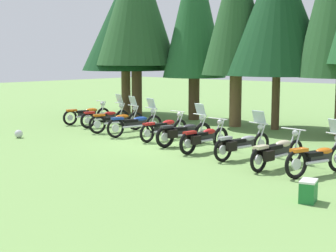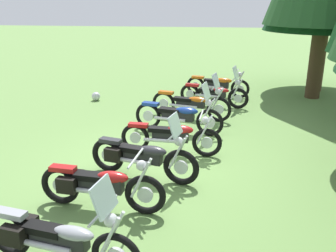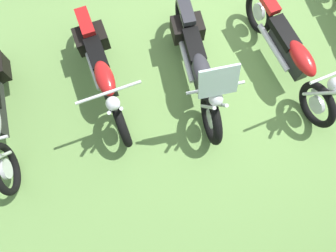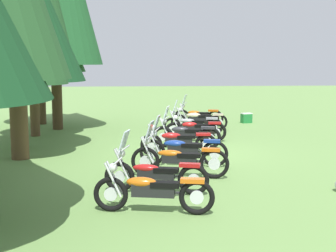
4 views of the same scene
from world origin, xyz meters
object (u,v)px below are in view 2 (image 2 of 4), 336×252
(motorcycle_3, at_px, (179,115))
(dropped_helmet, at_px, (96,96))
(motorcycle_0, at_px, (218,84))
(motorcycle_2, at_px, (192,103))
(motorcycle_4, at_px, (171,136))
(motorcycle_7, at_px, (57,237))
(motorcycle_6, at_px, (99,185))
(motorcycle_5, at_px, (142,156))
(motorcycle_1, at_px, (215,93))

(motorcycle_3, distance_m, dropped_helmet, 4.26)
(motorcycle_0, distance_m, motorcycle_2, 2.83)
(motorcycle_0, height_order, dropped_helmet, motorcycle_0)
(motorcycle_0, bearing_deg, dropped_helmet, -153.03)
(motorcycle_2, distance_m, motorcycle_4, 2.70)
(motorcycle_7, bearing_deg, dropped_helmet, 114.80)
(motorcycle_4, height_order, motorcycle_6, motorcycle_6)
(motorcycle_5, bearing_deg, motorcycle_7, -88.56)
(motorcycle_4, xyz_separation_m, motorcycle_5, (1.23, -0.43, 0.02))
(motorcycle_2, bearing_deg, dropped_helmet, 169.30)
(motorcycle_1, xyz_separation_m, motorcycle_2, (1.40, -0.64, 0.03))
(motorcycle_0, xyz_separation_m, motorcycle_6, (7.84, -1.92, 0.00))
(motorcycle_0, distance_m, motorcycle_1, 1.33)
(motorcycle_5, bearing_deg, motorcycle_3, 93.94)
(motorcycle_6, bearing_deg, motorcycle_0, 81.37)
(motorcycle_0, bearing_deg, motorcycle_2, -93.69)
(motorcycle_6, height_order, motorcycle_7, motorcycle_7)
(motorcycle_0, relative_size, motorcycle_4, 0.98)
(motorcycle_0, xyz_separation_m, motorcycle_1, (1.33, -0.11, 0.00))
(motorcycle_2, bearing_deg, motorcycle_4, -81.33)
(motorcycle_0, relative_size, motorcycle_3, 0.95)
(motorcycle_2, xyz_separation_m, motorcycle_5, (3.91, -0.69, -0.01))
(motorcycle_2, relative_size, motorcycle_6, 1.08)
(motorcycle_1, xyz_separation_m, dropped_helmet, (-0.19, -4.05, -0.29))
(dropped_helmet, bearing_deg, motorcycle_4, 36.36)
(motorcycle_2, distance_m, motorcycle_7, 6.69)
(motorcycle_1, xyz_separation_m, motorcycle_7, (7.96, -1.91, 0.01))
(motorcycle_2, height_order, dropped_helmet, motorcycle_2)
(motorcycle_3, distance_m, motorcycle_6, 3.99)
(motorcycle_2, bearing_deg, motorcycle_0, 88.92)
(motorcycle_5, bearing_deg, motorcycle_6, -97.98)
(motorcycle_4, bearing_deg, motorcycle_5, -105.82)
(motorcycle_3, relative_size, motorcycle_4, 1.03)
(motorcycle_2, height_order, motorcycle_7, motorcycle_2)
(motorcycle_7, bearing_deg, motorcycle_6, 96.20)
(motorcycle_5, bearing_deg, motorcycle_4, 84.40)
(motorcycle_0, height_order, motorcycle_3, motorcycle_3)
(motorcycle_6, distance_m, motorcycle_7, 1.46)
(motorcycle_5, distance_m, motorcycle_6, 1.29)
(motorcycle_4, bearing_deg, motorcycle_7, -101.07)
(motorcycle_1, distance_m, dropped_helmet, 4.07)
(motorcycle_6, bearing_deg, motorcycle_4, 74.69)
(motorcycle_4, bearing_deg, motorcycle_2, 87.81)
(motorcycle_7, bearing_deg, motorcycle_0, 87.83)
(motorcycle_0, bearing_deg, motorcycle_7, -90.56)
(motorcycle_4, bearing_deg, motorcycle_3, 92.27)
(motorcycle_6, xyz_separation_m, dropped_helmet, (-6.70, -2.24, -0.29))
(motorcycle_4, relative_size, motorcycle_6, 1.05)
(motorcycle_1, xyz_separation_m, motorcycle_6, (6.51, -1.81, 0.00))
(motorcycle_3, xyz_separation_m, motorcycle_6, (3.88, -0.93, -0.04))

